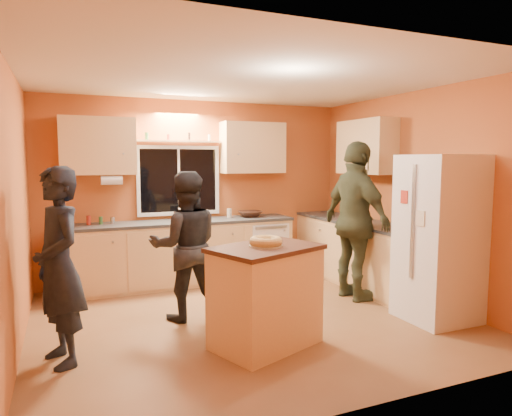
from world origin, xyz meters
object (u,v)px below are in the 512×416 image
refrigerator (439,238)px  person_left (59,266)px  island (266,296)px  person_center (186,246)px  person_right (356,221)px

refrigerator → person_left: (-3.79, 0.42, -0.05)m
island → person_center: bearing=95.2°
refrigerator → island: size_ratio=1.56×
refrigerator → person_center: size_ratio=1.11×
island → person_center: (-0.50, 1.02, 0.33)m
island → person_right: bearing=7.9°
island → person_left: person_left is taller
island → person_right: 1.93m
person_center → person_right: bearing=-176.0°
person_center → person_left: bearing=35.5°
person_center → person_right: 2.15m
island → person_right: (1.64, 0.90, 0.51)m
person_left → refrigerator: bearing=65.1°
person_right → island: bearing=116.4°
person_left → person_center: size_ratio=1.04×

